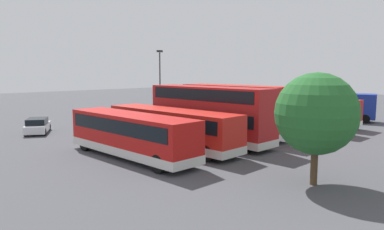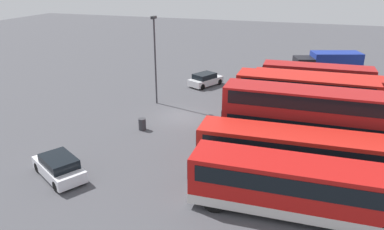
% 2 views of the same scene
% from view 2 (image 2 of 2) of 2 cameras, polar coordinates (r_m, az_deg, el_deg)
% --- Properties ---
extents(ground_plane, '(140.00, 140.00, 0.00)m').
position_cam_2_polar(ground_plane, '(32.03, -1.57, -0.28)').
color(ground_plane, '#47474C').
extents(bus_single_deck_near_end, '(2.93, 11.07, 2.95)m').
position_cam_2_polar(bus_single_deck_near_end, '(40.18, 18.89, 5.51)').
color(bus_single_deck_near_end, '#A51919').
rests_on(bus_single_deck_near_end, ground).
extents(bus_single_deck_second, '(2.93, 11.77, 2.95)m').
position_cam_2_polar(bus_single_deck_second, '(36.56, 18.77, 4.03)').
color(bus_single_deck_second, red).
rests_on(bus_single_deck_second, ground).
extents(bus_single_deck_third, '(2.66, 10.70, 2.95)m').
position_cam_2_polar(bus_single_deck_third, '(33.17, 17.18, 2.50)').
color(bus_single_deck_third, red).
rests_on(bus_single_deck_third, ground).
extents(bus_double_decker_fourth, '(2.67, 10.29, 4.55)m').
position_cam_2_polar(bus_double_decker_fourth, '(29.40, 17.00, 1.83)').
color(bus_double_decker_fourth, red).
rests_on(bus_double_decker_fourth, ground).
extents(bus_double_decker_fifth, '(2.76, 11.55, 4.55)m').
position_cam_2_polar(bus_double_decker_fifth, '(26.18, 17.55, -0.62)').
color(bus_double_decker_fifth, '#A51919').
rests_on(bus_double_decker_fifth, ground).
extents(bus_single_deck_sixth, '(3.07, 12.16, 2.95)m').
position_cam_2_polar(bus_single_deck_sixth, '(23.07, 16.09, -5.73)').
color(bus_single_deck_sixth, red).
rests_on(bus_single_deck_sixth, ground).
extents(bus_single_deck_seventh, '(2.88, 11.32, 2.95)m').
position_cam_2_polar(bus_single_deck_seventh, '(19.72, 16.41, -10.69)').
color(bus_single_deck_seventh, '#B71411').
rests_on(bus_single_deck_seventh, ground).
extents(box_truck_blue, '(4.76, 7.91, 3.20)m').
position_cam_2_polar(box_truck_blue, '(46.08, 20.50, 7.35)').
color(box_truck_blue, navy).
rests_on(box_truck_blue, ground).
extents(car_hatchback_silver, '(3.62, 4.47, 1.43)m').
position_cam_2_polar(car_hatchback_silver, '(23.99, -20.08, -7.63)').
color(car_hatchback_silver, silver).
rests_on(car_hatchback_silver, ground).
extents(car_small_green, '(4.38, 3.42, 1.43)m').
position_cam_2_polar(car_small_green, '(40.83, 2.11, 5.55)').
color(car_small_green, silver).
rests_on(car_small_green, ground).
extents(lamp_post_tall, '(0.70, 0.30, 8.21)m').
position_cam_2_polar(lamp_post_tall, '(34.27, -5.81, 9.44)').
color(lamp_post_tall, '#38383D').
rests_on(lamp_post_tall, ground).
extents(waste_bin_yellow, '(0.60, 0.60, 0.95)m').
position_cam_2_polar(waste_bin_yellow, '(29.51, -7.79, -1.42)').
color(waste_bin_yellow, '#333338').
rests_on(waste_bin_yellow, ground).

